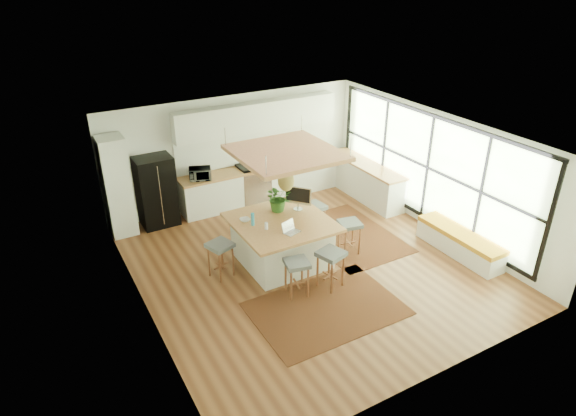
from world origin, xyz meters
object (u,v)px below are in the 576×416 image
stool_near_left (297,278)px  stool_right_back (313,221)px  stool_near_right (330,270)px  stool_right_front (349,237)px  microwave (200,172)px  monitor (298,198)px  fridge (156,187)px  stool_left_side (221,260)px  island_plant (278,200)px  laptop (292,227)px  island (282,241)px

stool_near_left → stool_right_back: stool_right_back is taller
stool_near_left → stool_near_right: bearing=-7.8°
stool_near_left → stool_right_front: stool_right_front is taller
microwave → monitor: bearing=-45.7°
fridge → stool_near_left: size_ratio=2.31×
stool_left_side → island_plant: 1.68m
stool_near_left → stool_left_side: bearing=128.2°
stool_left_side → island_plant: island_plant is taller
fridge → stool_right_back: bearing=-39.2°
laptop → microwave: microwave is taller
laptop → island: bearing=66.4°
stool_right_front → stool_left_side: stool_left_side is taller
stool_near_left → monitor: size_ratio=1.29×
stool_right_back → microwave: 2.90m
fridge → monitor: size_ratio=2.98×
stool_near_left → stool_near_right: (0.67, -0.09, 0.00)m
stool_near_left → laptop: laptop is taller
fridge → island: (1.70, -2.81, -0.46)m
stool_near_right → stool_left_side: size_ratio=1.03×
stool_near_left → laptop: (0.25, 0.61, 0.70)m
island → stool_left_side: size_ratio=2.54×
island → island_plant: island_plant is taller
stool_right_back → laptop: size_ratio=2.36×
stool_near_left → monitor: monitor is taller
stool_right_back → laptop: 1.74m
stool_near_left → microwave: microwave is taller
stool_near_left → microwave: size_ratio=1.41×
fridge → stool_right_front: size_ratio=2.29×
island → stool_near_left: 1.17m
island → laptop: 0.78m
stool_near_right → monitor: bearing=83.4°
island → microwave: size_ratio=3.67×
monitor → stool_left_side: bearing=-125.8°
island → stool_near_left: size_ratio=2.60×
stool_near_right → stool_left_side: (-1.65, 1.33, 0.00)m
island → island_plant: (0.17, 0.44, 0.69)m
microwave → stool_right_back: bearing=-32.5°
island_plant → island: bearing=-111.3°
stool_right_front → island_plant: (-1.22, 0.83, 0.80)m
laptop → fridge: bearing=98.7°
stool_right_front → island_plant: size_ratio=1.23×
stool_right_front → laptop: (-1.45, -0.12, 0.70)m
stool_right_front → stool_left_side: 2.71m
stool_near_right → stool_right_front: size_ratio=1.05×
stool_right_back → stool_left_side: stool_right_back is taller
laptop → island_plant: bearing=59.2°
stool_near_left → island_plant: 1.81m
stool_left_side → stool_near_left: bearing=-51.8°
stool_near_left → stool_left_side: (-0.97, 1.24, 0.00)m
monitor → island_plant: bearing=-154.5°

